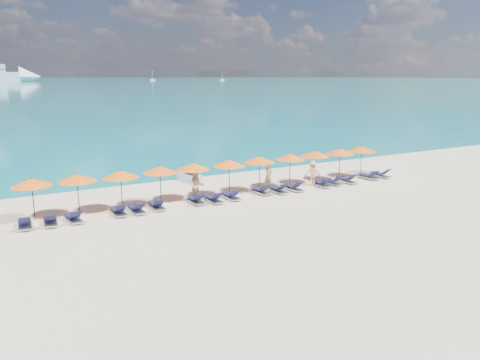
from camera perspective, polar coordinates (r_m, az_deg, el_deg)
ground at (r=26.23m, az=3.20°, el=-3.83°), size 1400.00×1400.00×0.00m
sailboat_near at (r=561.67m, az=-10.62°, el=11.95°), size 6.08×2.03×11.14m
sailboat_far at (r=575.75m, az=-2.19°, el=12.15°), size 5.52×1.84×10.12m
jetski at (r=33.67m, az=-6.17°, el=0.42°), size 1.19×2.30×0.78m
beachgoer_a at (r=30.88m, az=3.48°, el=0.52°), size 0.82×0.73×1.89m
beachgoer_b at (r=28.22m, az=-5.29°, el=-0.76°), size 0.98×0.72×1.82m
beachgoer_c at (r=32.39m, az=8.85°, el=0.84°), size 1.23×1.03×1.74m
umbrella_0 at (r=26.51m, az=-24.08°, el=-0.26°), size 2.10×2.10×2.28m
umbrella_1 at (r=26.75m, az=-19.27°, el=0.25°), size 2.10×2.10×2.28m
umbrella_2 at (r=26.99m, az=-14.36°, el=0.68°), size 2.10×2.10×2.28m
umbrella_3 at (r=27.87m, az=-9.74°, el=1.27°), size 2.10×2.10×2.28m
umbrella_4 at (r=28.58m, az=-5.75°, el=1.68°), size 2.10×2.10×2.28m
umbrella_5 at (r=29.46m, az=-1.33°, el=2.08°), size 2.10×2.10×2.28m
umbrella_6 at (r=30.73m, az=2.38°, el=2.52°), size 2.10×2.10×2.28m
umbrella_7 at (r=31.92m, az=6.14°, el=2.84°), size 2.10×2.10×2.28m
umbrella_8 at (r=33.35m, az=9.11°, el=3.18°), size 2.10×2.10×2.28m
umbrella_9 at (r=34.72m, az=12.13°, el=3.43°), size 2.10×2.10×2.28m
umbrella_10 at (r=36.29m, az=14.63°, el=3.70°), size 2.10×2.10×2.28m
lounger_0 at (r=25.72m, az=-24.76°, el=-4.81°), size 0.72×1.73×0.66m
lounger_1 at (r=25.71m, az=-22.13°, el=-4.58°), size 0.76×1.75×0.66m
lounger_2 at (r=25.81m, az=-19.65°, el=-4.31°), size 0.79×1.75×0.66m
lounger_3 at (r=26.32m, az=-14.63°, el=-3.64°), size 0.64×1.71×0.66m
lounger_4 at (r=26.48m, az=-12.50°, el=-3.43°), size 0.63×1.70×0.66m
lounger_5 at (r=26.98m, az=-10.16°, el=-3.02°), size 0.69×1.72×0.66m
lounger_6 at (r=27.81m, az=-5.42°, el=-2.40°), size 0.67×1.72×0.66m
lounger_7 at (r=27.96m, az=-3.28°, el=-2.27°), size 0.67×1.72×0.66m
lounger_8 at (r=28.60m, az=-1.12°, el=-1.91°), size 0.65×1.71×0.66m
lounger_9 at (r=29.90m, az=2.53°, el=-1.27°), size 0.78×1.75×0.66m
lounger_10 at (r=30.22m, az=4.63°, el=-1.15°), size 0.63×1.70×0.66m
lounger_11 at (r=30.89m, az=6.47°, el=-0.88°), size 0.72×1.73×0.66m
lounger_12 at (r=32.25m, az=9.89°, el=-0.41°), size 0.76×1.74×0.66m
lounger_13 at (r=32.96m, az=11.16°, el=-0.17°), size 0.70×1.73×0.66m
lounger_14 at (r=33.70m, az=12.88°, el=0.03°), size 0.66×1.71×0.66m
lounger_15 at (r=35.30m, az=15.38°, el=0.46°), size 0.78×1.75×0.66m
lounger_16 at (r=36.15m, az=16.73°, el=0.66°), size 0.78×1.75×0.66m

